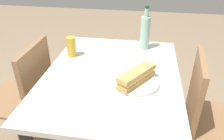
{
  "coord_description": "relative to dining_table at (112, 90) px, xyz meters",
  "views": [
    {
      "loc": [
        -1.1,
        -0.18,
        1.4
      ],
      "look_at": [
        0.0,
        0.0,
        0.74
      ],
      "focal_mm": 35.39,
      "sensor_mm": 36.0,
      "label": 1
    }
  ],
  "objects": [
    {
      "name": "knife_near",
      "position": [
        -0.07,
        -0.1,
        0.14
      ],
      "size": [
        0.16,
        0.11,
        0.01
      ],
      "color": "silver",
      "rests_on": "plate_near"
    },
    {
      "name": "dining_table",
      "position": [
        0.0,
        0.0,
        0.0
      ],
      "size": [
        1.02,
        0.79,
        0.72
      ],
      "color": "beige",
      "rests_on": "ground"
    },
    {
      "name": "water_bottle",
      "position": [
        0.38,
        -0.17,
        0.24
      ],
      "size": [
        0.07,
        0.07,
        0.31
      ],
      "color": "#99C6B7",
      "rests_on": "dining_table"
    },
    {
      "name": "plate_near",
      "position": [
        -0.09,
        -0.15,
        0.13
      ],
      "size": [
        0.25,
        0.25,
        0.01
      ],
      "primitive_type": "cylinder",
      "color": "silver",
      "rests_on": "dining_table"
    },
    {
      "name": "chair_near",
      "position": [
        -0.02,
        -0.59,
        -0.11
      ],
      "size": [
        0.44,
        0.44,
        0.86
      ],
      "color": "#936B47",
      "rests_on": "ground"
    },
    {
      "name": "chair_far",
      "position": [
        0.0,
        0.59,
        -0.11
      ],
      "size": [
        0.4,
        0.4,
        0.86
      ],
      "color": "#936B47",
      "rests_on": "ground"
    },
    {
      "name": "paper_napkin",
      "position": [
        -0.06,
        0.11,
        0.12
      ],
      "size": [
        0.18,
        0.18,
        0.0
      ],
      "primitive_type": "cube",
      "rotation": [
        0.0,
        0.0,
        -0.38
      ],
      "color": "white",
      "rests_on": "dining_table"
    },
    {
      "name": "beer_glass",
      "position": [
        0.18,
        0.3,
        0.19
      ],
      "size": [
        0.06,
        0.06,
        0.13
      ],
      "primitive_type": "cylinder",
      "color": "gold",
      "rests_on": "dining_table"
    },
    {
      "name": "baguette_sandwich_near",
      "position": [
        -0.09,
        -0.15,
        0.17
      ],
      "size": [
        0.25,
        0.2,
        0.07
      ],
      "color": "tan",
      "rests_on": "plate_near"
    }
  ]
}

